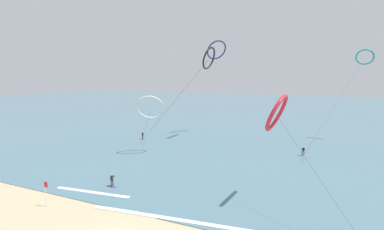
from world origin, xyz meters
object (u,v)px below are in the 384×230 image
kite_teal (365,57)px  beach_flag (46,190)px  kite_navy (216,50)px  surfer_magenta (143,136)px  kite_crimson (277,113)px  kite_ivory (150,107)px  surfer_violet (112,181)px  surfer_coral (303,152)px  kite_charcoal (209,58)px

kite_teal → beach_flag: 61.83m
kite_navy → surfer_magenta: bearing=-5.0°
surfer_magenta → kite_teal: 51.29m
kite_teal → kite_navy: (-31.49, -4.41, 2.26)m
kite_navy → beach_flag: (-7.71, -40.49, -18.67)m
kite_crimson → kite_ivory: bearing=-103.7°
surfer_magenta → surfer_violet: size_ratio=1.00×
beach_flag → surfer_magenta: bearing=102.2°
kite_ivory → surfer_coral: bearing=176.0°
kite_crimson → kite_charcoal: bearing=-136.3°
kite_navy → beach_flag: 45.25m
kite_navy → kite_teal: bearing=142.5°
kite_navy → kite_ivory: bearing=26.6°
kite_ivory → kite_crimson: bearing=131.6°
surfer_violet → kite_navy: 39.68m
kite_crimson → surfer_magenta: bearing=-110.8°
kite_teal → kite_ivory: kite_teal is taller
kite_teal → beach_flag: kite_teal is taller
surfer_magenta → kite_ivory: (7.29, -8.49, 7.81)m
beach_flag → surfer_violet: bearing=61.4°
surfer_magenta → kite_crimson: size_ratio=0.14×
surfer_coral → kite_navy: (-19.48, 11.94, 19.77)m
kite_teal → kite_navy: kite_navy is taller
surfer_magenta → kite_ivory: size_ratio=0.16×
surfer_coral → surfer_magenta: 33.37m
surfer_violet → kite_teal: size_ratio=0.08×
kite_teal → kite_crimson: 40.01m
kite_teal → surfer_coral: bearing=-119.1°
surfer_magenta → beach_flag: bearing=140.2°
surfer_coral → beach_flag: beach_flag is taller
surfer_violet → kite_charcoal: bearing=-7.8°
kite_crimson → kite_ivory: size_ratio=1.12×
surfer_coral → kite_teal: kite_teal is taller
surfer_magenta → kite_navy: bearing=-101.5°
kite_teal → kite_crimson: size_ratio=1.65×
surfer_magenta → surfer_violet: bearing=151.4°
surfer_coral → kite_charcoal: size_ratio=0.08×
kite_teal → kite_ivory: 46.45m
kite_charcoal → kite_navy: 6.21m
kite_ivory → kite_teal: bearing=-168.9°
kite_navy → kite_ivory: (-6.60, -20.33, -11.96)m
kite_crimson → beach_flag: size_ratio=4.20×
surfer_magenta → surfer_coral: bearing=-142.2°
surfer_magenta → beach_flag: 29.33m
surfer_magenta → kite_crimson: bearing=-175.7°
surfer_violet → kite_navy: (4.24, 34.13, 19.77)m
surfer_coral → beach_flag: (-27.19, -28.55, 1.11)m
surfer_coral → kite_charcoal: (-19.63, 6.20, 17.41)m
kite_charcoal → kite_crimson: (15.16, -25.36, -8.09)m
surfer_magenta → kite_navy: 26.91m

